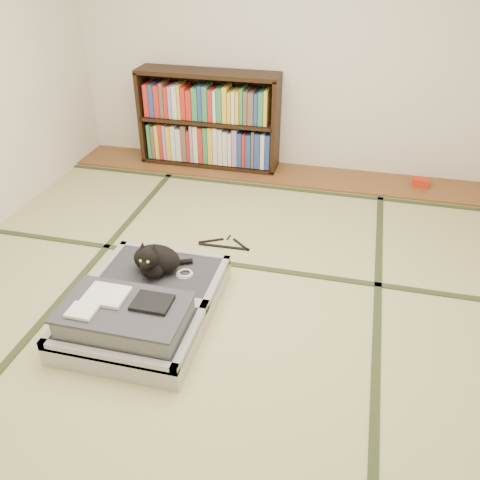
# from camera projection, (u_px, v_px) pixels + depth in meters

# --- Properties ---
(floor) EXTENTS (4.50, 4.50, 0.00)m
(floor) POSITION_uv_depth(u_px,v_px,m) (220.00, 299.00, 3.30)
(floor) COLOR tan
(floor) RESTS_ON ground
(wood_strip) EXTENTS (4.00, 0.50, 0.02)m
(wood_strip) POSITION_uv_depth(u_px,v_px,m) (276.00, 173.00, 4.95)
(wood_strip) COLOR brown
(wood_strip) RESTS_ON ground
(red_item) EXTENTS (0.16, 0.11, 0.07)m
(red_item) POSITION_uv_depth(u_px,v_px,m) (421.00, 182.00, 4.67)
(red_item) COLOR red
(red_item) RESTS_ON wood_strip
(room_shell) EXTENTS (4.50, 4.50, 4.50)m
(room_shell) POSITION_uv_depth(u_px,v_px,m) (213.00, 69.00, 2.53)
(room_shell) COLOR white
(room_shell) RESTS_ON ground
(tatami_borders) EXTENTS (4.00, 4.50, 0.01)m
(tatami_borders) POSITION_uv_depth(u_px,v_px,m) (238.00, 258.00, 3.71)
(tatami_borders) COLOR #2D381E
(tatami_borders) RESTS_ON ground
(bookcase) EXTENTS (1.36, 0.31, 0.92)m
(bookcase) POSITION_uv_depth(u_px,v_px,m) (209.00, 121.00, 4.91)
(bookcase) COLOR black
(bookcase) RESTS_ON wood_strip
(suitcase) EXTENTS (0.80, 1.06, 0.31)m
(suitcase) POSITION_uv_depth(u_px,v_px,m) (142.00, 307.00, 3.06)
(suitcase) COLOR #B0B1B6
(suitcase) RESTS_ON floor
(cat) EXTENTS (0.35, 0.36, 0.29)m
(cat) POSITION_uv_depth(u_px,v_px,m) (155.00, 260.00, 3.23)
(cat) COLOR black
(cat) RESTS_ON suitcase
(cable_coil) EXTENTS (0.11, 0.11, 0.03)m
(cable_coil) POSITION_uv_depth(u_px,v_px,m) (185.00, 274.00, 3.27)
(cable_coil) COLOR white
(cable_coil) RESTS_ON suitcase
(hanger) EXTENTS (0.41, 0.19, 0.01)m
(hanger) POSITION_uv_depth(u_px,v_px,m) (225.00, 245.00, 3.85)
(hanger) COLOR black
(hanger) RESTS_ON floor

